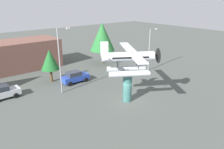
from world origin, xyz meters
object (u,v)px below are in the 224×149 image
Objects in this scene: floatplane_monument at (129,60)px; tree_east at (50,60)px; car_near_silver at (2,92)px; streetlight_primary at (61,57)px; streetlight_secondary at (150,47)px; display_pedestal at (127,88)px; car_mid_blue at (75,77)px; tree_center_back at (102,37)px; storefront_building at (21,55)px.

floatplane_monument is 13.25m from tree_east.
floatplane_monument reaches higher than car_near_silver.
streetlight_primary reaches higher than streetlight_secondary.
display_pedestal reaches higher than car_mid_blue.
tree_east is (-4.44, 12.25, 1.70)m from display_pedestal.
car_mid_blue is at bearing 100.61° from display_pedestal.
tree_center_back reaches higher than streetlight_secondary.
streetlight_primary is at bearing -24.28° from car_near_silver.
floatplane_monument is 16.67m from car_near_silver.
storefront_building is at bearing 60.86° from car_near_silver.
streetlight_secondary is at bearing -9.60° from car_near_silver.
car_near_silver is at bearing -167.35° from tree_east.
floatplane_monument reaches higher than display_pedestal.
streetlight_secondary reaches higher than car_near_silver.
display_pedestal is 0.85× the size of car_mid_blue.
display_pedestal reaches higher than car_near_silver.
storefront_building is (-5.58, 22.00, 0.76)m from display_pedestal.
streetlight_primary is (-3.17, -2.30, 4.12)m from car_mid_blue.
car_near_silver is 10.17m from car_mid_blue.
tree_east reaches higher than display_pedestal.
tree_east is (0.55, 4.83, -1.52)m from streetlight_primary.
car_near_silver is at bearing 138.54° from display_pedestal.
car_near_silver is 0.48× the size of streetlight_primary.
display_pedestal is 17.58m from tree_center_back.
floatplane_monument is 9.07m from streetlight_primary.
streetlight_primary is 16.49m from streetlight_secondary.
tree_center_back is (7.73, 15.41, 3.43)m from display_pedestal.
tree_east is at bearing 83.48° from streetlight_primary.
floatplane_monument reaches higher than streetlight_secondary.
car_mid_blue is 11.93m from tree_center_back.
floatplane_monument reaches higher than car_mid_blue.
car_mid_blue is (-1.93, 9.80, -4.36)m from floatplane_monument.
streetlight_secondary reaches higher than tree_east.
streetlight_secondary is at bearing 62.16° from floatplane_monument.
storefront_building is at bearing 104.24° from display_pedestal.
floatplane_monument is 2.24× the size of car_near_silver.
storefront_building is (-0.59, 14.58, -2.46)m from streetlight_primary.
tree_center_back is (9.55, 5.68, 4.33)m from car_mid_blue.
tree_east is (1.14, -9.75, 0.94)m from storefront_building.
streetlight_primary is at bearing 123.94° from display_pedestal.
car_mid_blue is 0.48× the size of streetlight_primary.
tree_east is at bearing -165.46° from tree_center_back.
tree_center_back is (12.17, 3.16, 1.73)m from tree_east.
display_pedestal is 0.45× the size of tree_center_back.
floatplane_monument is 17.25m from tree_center_back.
floatplane_monument is at bearing -116.22° from tree_center_back.
tree_center_back is at bearing 32.10° from streetlight_primary.
tree_center_back is (13.31, -6.59, 2.66)m from storefront_building.
display_pedestal is 13.14m from tree_east.
tree_center_back is at bearing 95.48° from floatplane_monument.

